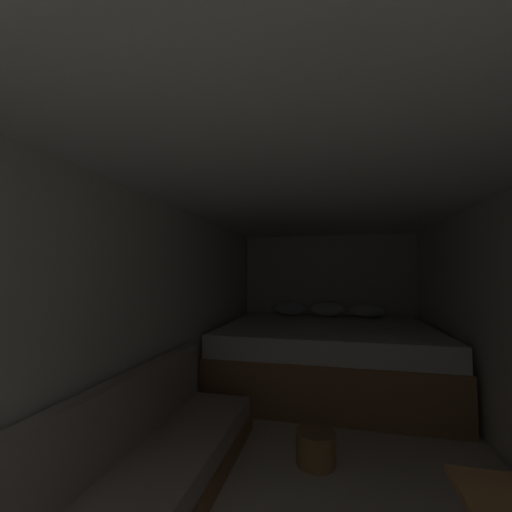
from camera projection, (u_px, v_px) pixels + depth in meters
name	position (u px, v px, depth m)	size (l,w,h in m)	color
ground_plane	(324.00, 463.00, 2.38)	(7.32, 7.32, 0.00)	beige
wall_back	(328.00, 299.00, 5.04)	(2.69, 0.05, 1.98)	silver
wall_left	(163.00, 320.00, 2.73)	(0.05, 5.32, 1.98)	silver
ceiling_slab	(321.00, 192.00, 2.49)	(2.69, 5.32, 0.05)	white
bed	(327.00, 355.00, 3.97)	(2.47, 2.03, 0.96)	#9E7247
sofa_left	(122.00, 494.00, 1.71)	(0.64, 2.66, 0.73)	olive
wicker_basket	(316.00, 447.00, 2.37)	(0.29, 0.29, 0.23)	olive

